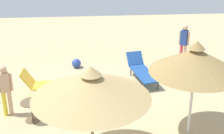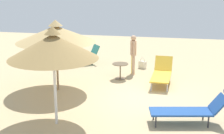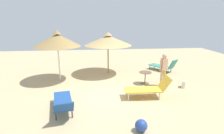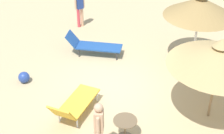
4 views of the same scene
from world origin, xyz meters
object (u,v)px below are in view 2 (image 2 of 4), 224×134
at_px(parasol_umbrella_back, 56,34).
at_px(handbag, 142,64).
at_px(person_standing_near_left, 133,52).
at_px(lounge_chair_far_left, 82,57).
at_px(side_table_round, 120,68).
at_px(lounge_chair_center, 189,110).
at_px(parasol_umbrella_far_right, 53,46).
at_px(lounge_chair_edge, 162,73).

relative_size(parasol_umbrella_back, handbag, 5.66).
bearing_deg(parasol_umbrella_back, person_standing_near_left, 136.91).
height_order(lounge_chair_far_left, handbag, lounge_chair_far_left).
bearing_deg(side_table_round, lounge_chair_far_left, -130.74).
bearing_deg(handbag, parasol_umbrella_back, -37.39).
distance_m(parasol_umbrella_back, side_table_round, 3.16).
xyz_separation_m(lounge_chair_far_left, handbag, (0.09, 2.88, -0.19)).
distance_m(lounge_chair_center, side_table_round, 4.66).
bearing_deg(side_table_round, lounge_chair_center, 34.75).
bearing_deg(side_table_round, parasol_umbrella_far_right, -12.72).
relative_size(parasol_umbrella_back, lounge_chair_center, 1.30).
bearing_deg(lounge_chair_edge, parasol_umbrella_far_right, -32.67).
height_order(parasol_umbrella_back, lounge_chair_edge, parasol_umbrella_back).
distance_m(person_standing_near_left, side_table_round, 1.04).
bearing_deg(handbag, lounge_chair_center, 19.11).
xyz_separation_m(parasol_umbrella_back, lounge_chair_edge, (-1.46, 3.71, -1.65)).
relative_size(lounge_chair_edge, lounge_chair_center, 0.90).
xyz_separation_m(lounge_chair_center, person_standing_near_left, (-4.64, -2.25, 0.55)).
bearing_deg(parasol_umbrella_far_right, handbag, 164.64).
distance_m(parasol_umbrella_back, lounge_chair_edge, 4.31).
height_order(lounge_chair_edge, side_table_round, lounge_chair_edge).
relative_size(person_standing_near_left, side_table_round, 2.58).
distance_m(parasol_umbrella_back, lounge_chair_center, 5.37).
bearing_deg(lounge_chair_far_left, parasol_umbrella_back, 2.39).
height_order(person_standing_near_left, handbag, person_standing_near_left).
bearing_deg(side_table_round, person_standing_near_left, 152.98).
height_order(parasol_umbrella_back, lounge_chair_far_left, parasol_umbrella_back).
distance_m(parasol_umbrella_far_right, handbag, 6.90).
bearing_deg(person_standing_near_left, lounge_chair_edge, 48.56).
bearing_deg(parasol_umbrella_back, handbag, 142.61).
distance_m(parasol_umbrella_back, lounge_chair_far_left, 4.04).
bearing_deg(person_standing_near_left, parasol_umbrella_back, -43.09).
bearing_deg(lounge_chair_edge, side_table_round, -100.88).
xyz_separation_m(lounge_chair_edge, person_standing_near_left, (-1.13, -1.28, 0.52)).
bearing_deg(side_table_round, handbag, 158.19).
bearing_deg(handbag, person_standing_near_left, -17.21).
bearing_deg(lounge_chair_center, parasol_umbrella_back, -113.61).
height_order(lounge_chair_edge, lounge_chair_far_left, lounge_chair_edge).
xyz_separation_m(lounge_chair_center, handbag, (-5.61, -1.94, -0.23)).
bearing_deg(lounge_chair_center, person_standing_near_left, -154.14).
bearing_deg(person_standing_near_left, side_table_round, -27.02).
distance_m(handbag, side_table_round, 1.94).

